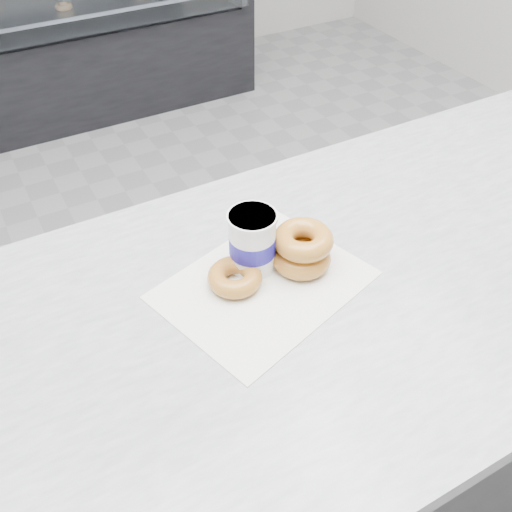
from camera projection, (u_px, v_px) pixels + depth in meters
The scene contains 7 objects.
ground at pixel (194, 367), 1.96m from camera, with size 5.00×5.00×0.00m, color #969699.
counter at pixel (290, 435), 1.27m from camera, with size 3.06×0.76×0.90m.
display_case at pixel (22, 25), 3.02m from camera, with size 2.40×0.74×1.25m.
wax_paper at pixel (264, 285), 0.99m from camera, with size 0.34×0.26×0.00m, color silver.
donut_single at pixel (235, 277), 0.98m from camera, with size 0.10×0.10×0.03m, color gold.
donut_stack at pixel (302, 249), 1.00m from camera, with size 0.13×0.13×0.07m.
coffee_cup at pixel (252, 241), 0.99m from camera, with size 0.09×0.09×0.12m.
Camera 1 is at (-0.39, -1.16, 1.60)m, focal length 40.00 mm.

